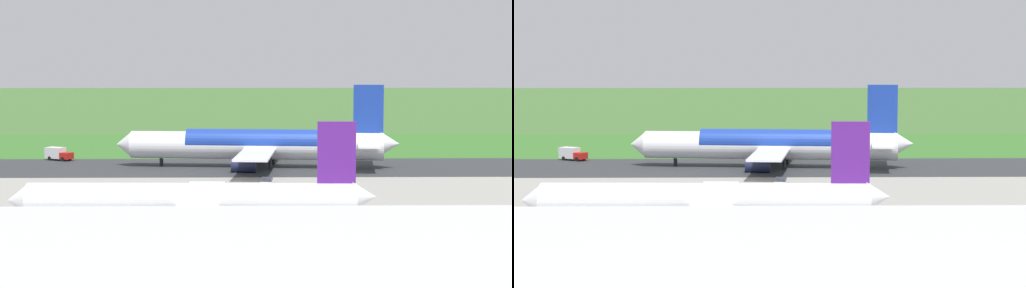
{
  "view_description": "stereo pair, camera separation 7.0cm",
  "coord_description": "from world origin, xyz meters",
  "views": [
    {
      "loc": [
        17.53,
        175.0,
        21.75
      ],
      "look_at": [
        14.4,
        0.0,
        4.5
      ],
      "focal_mm": 65.15,
      "sensor_mm": 36.0,
      "label": 1
    },
    {
      "loc": [
        17.46,
        175.0,
        21.75
      ],
      "look_at": [
        14.4,
        0.0,
        4.5
      ],
      "focal_mm": 65.15,
      "sensor_mm": 36.0,
      "label": 2
    }
  ],
  "objects": [
    {
      "name": "no_stopping_sign",
      "position": [
        12.39,
        -32.02,
        1.39
      ],
      "size": [
        0.6,
        0.1,
        2.32
      ],
      "color": "slate",
      "rests_on": "ground"
    },
    {
      "name": "service_car_ops",
      "position": [
        46.03,
        34.8,
        0.84
      ],
      "size": [
        4.36,
        2.27,
        1.62
      ],
      "color": "gray",
      "rests_on": "ground"
    },
    {
      "name": "apron_concrete",
      "position": [
        0.0,
        62.1,
        0.03
      ],
      "size": [
        440.0,
        110.0,
        0.05
      ],
      "primitive_type": "cube",
      "color": "gray",
      "rests_on": "ground"
    },
    {
      "name": "airliner_parked_mid",
      "position": [
        23.2,
        61.58,
        3.65
      ],
      "size": [
        45.72,
        37.33,
        13.36
      ],
      "color": "white",
      "rests_on": "ground"
    },
    {
      "name": "service_car_followme",
      "position": [
        13.12,
        26.51,
        0.84
      ],
      "size": [
        2.44,
        4.43,
        1.62
      ],
      "color": "silver",
      "rests_on": "ground"
    },
    {
      "name": "grass_verge_foreground",
      "position": [
        0.0,
        -32.9,
        0.02
      ],
      "size": [
        600.0,
        80.0,
        0.04
      ],
      "primitive_type": "cube",
      "color": "#346B27",
      "rests_on": "ground"
    },
    {
      "name": "traffic_cone_orange",
      "position": [
        19.1,
        -32.78,
        0.28
      ],
      "size": [
        0.4,
        0.4,
        0.55
      ],
      "primitive_type": "cone",
      "color": "orange",
      "rests_on": "ground"
    },
    {
      "name": "airliner_main",
      "position": [
        14.02,
        0.04,
        4.35
      ],
      "size": [
        54.14,
        44.39,
        15.88
      ],
      "color": "white",
      "rests_on": "ground"
    },
    {
      "name": "ground_plane",
      "position": [
        0.0,
        0.0,
        0.0
      ],
      "size": [
        800.0,
        800.0,
        0.0
      ],
      "primitive_type": "plane",
      "color": "#3D662D"
    },
    {
      "name": "service_truck_baggage",
      "position": [
        54.26,
        -12.21,
        1.4
      ],
      "size": [
        6.15,
        4.85,
        2.65
      ],
      "color": "#B21914",
      "rests_on": "ground"
    },
    {
      "name": "runway_asphalt",
      "position": [
        0.0,
        0.0,
        0.03
      ],
      "size": [
        600.0,
        28.79,
        0.06
      ],
      "primitive_type": "cube",
      "color": "#2D3033",
      "rests_on": "ground"
    }
  ]
}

